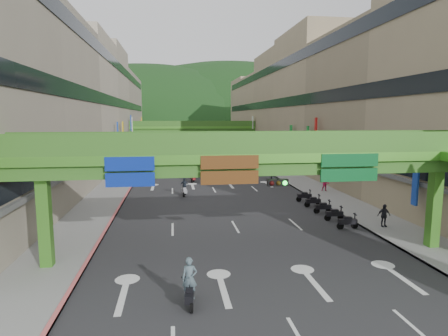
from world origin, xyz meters
name	(u,v)px	position (x,y,z in m)	size (l,w,h in m)	color
ground	(284,312)	(0.00, 0.00, 0.00)	(320.00, 320.00, 0.00)	black
road_slab	(199,163)	(0.00, 50.00, 0.01)	(18.00, 140.00, 0.02)	#28282B
sidewalk_left	(133,164)	(-11.00, 50.00, 0.07)	(4.00, 140.00, 0.15)	gray
sidewalk_right	(261,162)	(11.00, 50.00, 0.07)	(4.00, 140.00, 0.15)	gray
curb_left	(145,164)	(-9.10, 50.00, 0.09)	(0.20, 140.00, 0.18)	#CC5959
curb_right	(251,162)	(9.10, 50.00, 0.09)	(0.20, 140.00, 0.18)	gray
building_row_left	(81,107)	(-18.93, 50.00, 9.46)	(12.80, 95.00, 19.00)	#9E937F
building_row_right	(306,108)	(18.93, 50.00, 9.46)	(12.80, 95.00, 19.00)	gray
overpass_near	(273,168)	(0.93, 5.38, 5.21)	(28.00, 12.27, 7.10)	#4C9E2D
overpass_far	(193,129)	(0.00, 65.00, 5.40)	(28.00, 2.20, 7.10)	#4C9E2D
hill_left	(149,135)	(-15.00, 160.00, 0.00)	(168.00, 140.00, 112.00)	#1C4419
hill_right	(229,132)	(25.00, 180.00, 0.00)	(208.00, 176.00, 128.00)	#1C4419
bunting_string	(210,134)	(0.00, 30.00, 5.96)	(26.00, 0.36, 0.47)	black
scooter_rider_near	(190,284)	(-3.79, 1.00, 0.99)	(0.68, 1.60, 2.11)	black
scooter_rider_mid	(194,170)	(-1.68, 34.16, 1.07)	(0.85, 1.60, 2.07)	black
scooter_rider_left	(184,187)	(-3.30, 23.30, 0.91)	(0.93, 1.60, 1.85)	gray
scooter_rider_far	(193,174)	(-2.04, 31.14, 0.99)	(0.88, 1.58, 1.97)	maroon
parked_scooter_row	(323,207)	(7.80, 14.83, 0.52)	(1.60, 9.35, 1.08)	black
car_silver	(182,155)	(-2.63, 58.09, 0.64)	(1.36, 3.89, 1.28)	silver
car_yellow	(205,150)	(2.75, 67.82, 0.62)	(1.47, 3.65, 1.25)	gold
pedestrian_red	(325,185)	(11.46, 23.03, 0.79)	(0.77, 0.60, 1.58)	#B30D3A
pedestrian_dark	(384,218)	(10.38, 10.17, 0.81)	(0.95, 0.40, 1.63)	#212228
pedestrian_blue	(269,165)	(9.80, 40.00, 0.75)	(0.70, 0.45, 1.51)	#343C55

